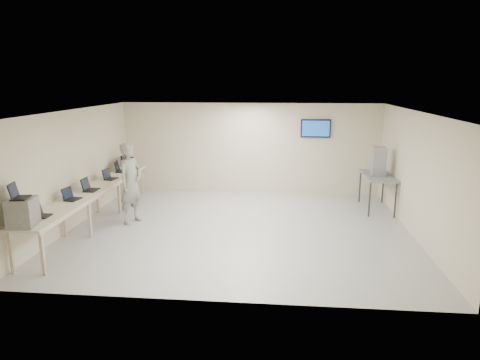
# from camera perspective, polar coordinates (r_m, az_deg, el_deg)

# --- Properties ---
(room) EXTENTS (8.01, 7.01, 2.81)m
(room) POSITION_cam_1_polar(r_m,az_deg,el_deg) (10.00, 0.11, 1.26)
(room) COLOR beige
(room) RESTS_ON ground
(workbench) EXTENTS (0.76, 6.00, 0.90)m
(workbench) POSITION_cam_1_polar(r_m,az_deg,el_deg) (11.02, -19.02, -1.47)
(workbench) COLOR #CAB496
(workbench) RESTS_ON ground
(equipment_box) EXTENTS (0.51, 0.56, 0.52)m
(equipment_box) POSITION_cam_1_polar(r_m,az_deg,el_deg) (8.64, -27.00, -3.86)
(equipment_box) COLOR gray
(equipment_box) RESTS_ON workbench
(laptop_on_box) EXTENTS (0.36, 0.40, 0.28)m
(laptop_on_box) POSITION_cam_1_polar(r_m,az_deg,el_deg) (8.58, -27.55, -1.72)
(laptop_on_box) COLOR black
(laptop_on_box) RESTS_ON equipment_box
(laptop_0) EXTENTS (0.27, 0.33, 0.25)m
(laptop_0) POSITION_cam_1_polar(r_m,az_deg,el_deg) (9.13, -25.03, -4.06)
(laptop_0) COLOR black
(laptop_0) RESTS_ON workbench
(laptop_1) EXTENTS (0.34, 0.39, 0.27)m
(laptop_1) POSITION_cam_1_polar(r_m,az_deg,el_deg) (10.14, -21.66, -2.07)
(laptop_1) COLOR black
(laptop_1) RESTS_ON workbench
(laptop_2) EXTENTS (0.32, 0.39, 0.31)m
(laptop_2) POSITION_cam_1_polar(r_m,az_deg,el_deg) (10.83, -19.51, -0.93)
(laptop_2) COLOR black
(laptop_2) RESTS_ON workbench
(laptop_3) EXTENTS (0.35, 0.40, 0.28)m
(laptop_3) POSITION_cam_1_polar(r_m,az_deg,el_deg) (11.91, -17.05, 0.45)
(laptop_3) COLOR black
(laptop_3) RESTS_ON workbench
(laptop_4) EXTENTS (0.37, 0.43, 0.31)m
(laptop_4) POSITION_cam_1_polar(r_m,az_deg,el_deg) (12.81, -15.73, 1.43)
(laptop_4) COLOR black
(laptop_4) RESTS_ON workbench
(monitor_near) EXTENTS (0.20, 0.45, 0.45)m
(monitor_near) POSITION_cam_1_polar(r_m,az_deg,el_deg) (12.97, -15.16, 2.47)
(monitor_near) COLOR black
(monitor_near) RESTS_ON workbench
(monitor_far) EXTENTS (0.20, 0.44, 0.44)m
(monitor_far) POSITION_cam_1_polar(r_m,az_deg,el_deg) (13.44, -14.41, 2.84)
(monitor_far) COLOR black
(monitor_far) RESTS_ON workbench
(soldier) EXTENTS (0.70, 0.85, 2.00)m
(soldier) POSITION_cam_1_polar(r_m,az_deg,el_deg) (10.84, -14.35, -0.44)
(soldier) COLOR slate
(soldier) RESTS_ON ground
(side_table) EXTENTS (0.75, 1.61, 0.97)m
(side_table) POSITION_cam_1_polar(r_m,az_deg,el_deg) (12.19, 17.90, 0.31)
(side_table) COLOR slate
(side_table) RESTS_ON ground
(storage_bins) EXTENTS (0.36, 0.40, 0.77)m
(storage_bins) POSITION_cam_1_polar(r_m,az_deg,el_deg) (12.10, 17.96, 2.41)
(storage_bins) COLOR #A3A8AD
(storage_bins) RESTS_ON side_table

